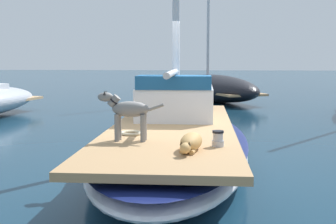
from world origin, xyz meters
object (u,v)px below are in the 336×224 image
(dog_tan, at_px, (191,142))
(dog_grey, at_px, (127,111))
(deck_winch, at_px, (218,139))
(moored_boat_far_astern, at_px, (214,87))
(sailboat_main, at_px, (173,144))
(coiled_rope, at_px, (131,133))

(dog_tan, height_order, dog_grey, dog_grey)
(deck_winch, distance_m, moored_boat_far_astern, 13.33)
(sailboat_main, height_order, coiled_rope, coiled_rope)
(deck_winch, bearing_deg, dog_grey, 165.71)
(coiled_rope, bearing_deg, moored_boat_far_astern, 82.95)
(dog_grey, relative_size, moored_boat_far_astern, 0.11)
(dog_tan, distance_m, deck_winch, 0.46)
(dog_grey, distance_m, coiled_rope, 0.65)
(dog_grey, bearing_deg, deck_winch, -14.29)
(moored_boat_far_astern, bearing_deg, dog_tan, -92.56)
(deck_winch, distance_m, coiled_rope, 1.53)
(sailboat_main, distance_m, dog_grey, 1.76)
(deck_winch, bearing_deg, moored_boat_far_astern, 88.87)
(dog_tan, height_order, deck_winch, dog_tan)
(coiled_rope, relative_size, moored_boat_far_astern, 0.04)
(dog_tan, xyz_separation_m, coiled_rope, (-0.94, 1.13, -0.08))
(sailboat_main, distance_m, moored_boat_far_astern, 11.55)
(dog_grey, bearing_deg, coiled_rope, 93.62)
(dog_tan, distance_m, dog_grey, 1.14)
(sailboat_main, height_order, dog_tan, dog_tan)
(moored_boat_far_astern, bearing_deg, dog_grey, -96.64)
(dog_grey, distance_m, deck_winch, 1.33)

